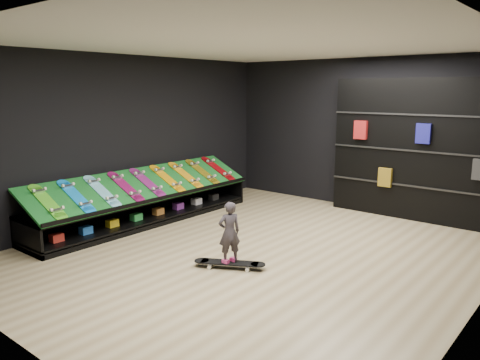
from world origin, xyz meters
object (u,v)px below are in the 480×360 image
Objects in this scene: back_shelving at (420,150)px; child at (229,244)px; display_rack at (146,208)px; floor_skateboard at (230,265)px.

child is at bearing -105.00° from back_shelving.
display_rack is 4.59× the size of floor_skateboard.
back_shelving is at bearing 41.54° from display_rack.
child is (2.65, -0.76, 0.09)m from display_rack.
child is at bearing -28.96° from floor_skateboard.
back_shelving reaches higher than display_rack.
floor_skateboard is (2.65, -0.76, -0.21)m from display_rack.
floor_skateboard is at bearing -105.00° from back_shelving.
display_rack is at bearing -138.46° from back_shelving.
child reaches higher than display_rack.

